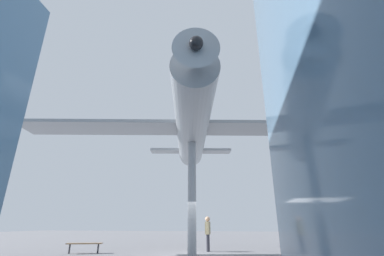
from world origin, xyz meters
name	(u,v)px	position (x,y,z in m)	size (l,w,h in m)	color
ground_plane	(192,255)	(0.00, 0.00, 0.00)	(80.00, 80.00, 0.00)	slate
support_pylon_central	(192,195)	(0.00, 0.00, 2.85)	(0.44, 0.44, 5.70)	#999EA3
suspended_airplane	(192,127)	(-0.03, 0.16, 6.60)	(19.23, 13.93, 2.77)	#93999E
visitor_person	(208,231)	(-0.57, -1.92, 1.07)	(0.27, 0.43, 1.83)	#383842
plaza_bench	(84,244)	(5.67, 0.13, 0.44)	(1.81, 0.92, 0.50)	#846647
info_kiosk	(308,235)	(-4.89, 2.51, 1.06)	(0.92, 0.92, 2.06)	#333338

